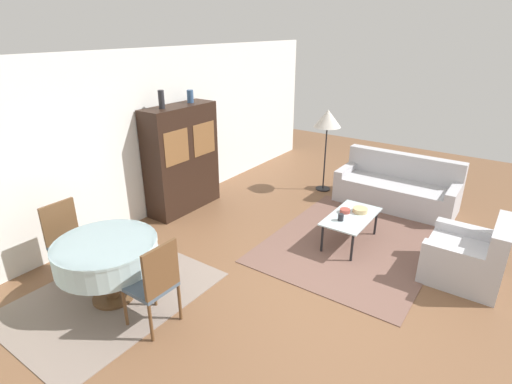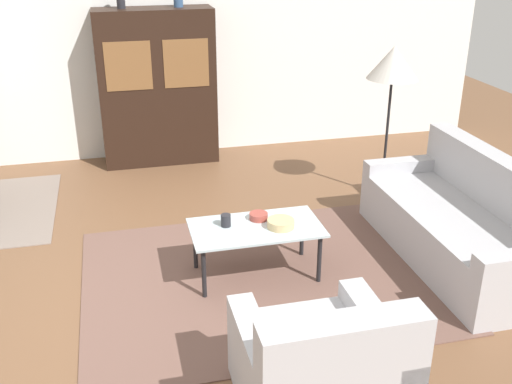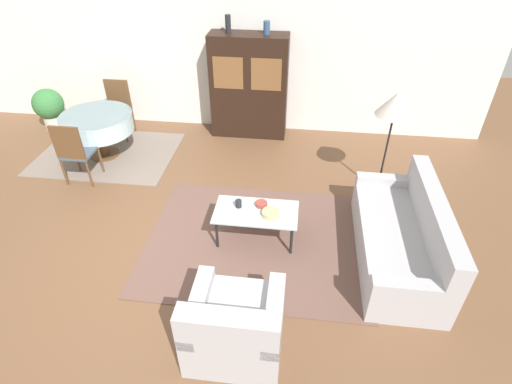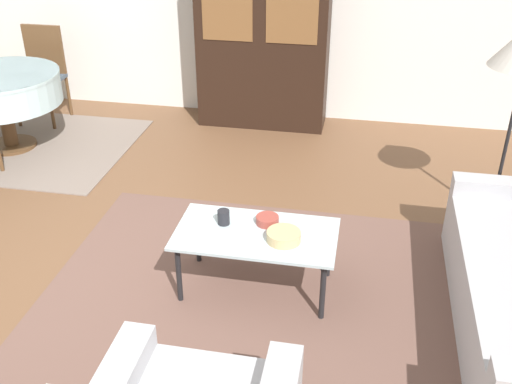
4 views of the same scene
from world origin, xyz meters
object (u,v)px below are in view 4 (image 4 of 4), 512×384
(dining_chair_far, at_px, (42,69))
(coffee_table, at_px, (256,238))
(cup, at_px, (224,217))
(bowl_small, at_px, (267,220))
(display_cabinet, at_px, (263,40))
(bowl, at_px, (284,236))
(dining_table, at_px, (0,89))

(dining_chair_far, bearing_deg, coffee_table, 138.10)
(cup, relative_size, bowl_small, 0.66)
(dining_chair_far, bearing_deg, display_cabinet, -171.77)
(bowl, bearing_deg, display_cabinet, 102.78)
(dining_table, xyz_separation_m, bowl_small, (2.91, -1.64, -0.14))
(display_cabinet, bearing_deg, coffee_table, -80.56)
(cup, height_order, bowl, cup)
(dining_table, relative_size, bowl, 5.33)
(bowl_small, bearing_deg, coffee_table, -112.72)
(display_cabinet, relative_size, cup, 18.18)
(coffee_table, relative_size, cup, 10.51)
(dining_table, bearing_deg, dining_chair_far, 90.00)
(dining_chair_far, xyz_separation_m, bowl_small, (2.91, -2.44, -0.09))
(dining_chair_far, height_order, bowl, dining_chair_far)
(cup, bearing_deg, display_cabinet, 95.08)
(dining_chair_far, height_order, bowl_small, dining_chair_far)
(dining_table, relative_size, bowl_small, 7.61)
(dining_chair_far, xyz_separation_m, cup, (2.63, -2.49, -0.07))
(bowl_small, bearing_deg, bowl, -53.19)
(coffee_table, bearing_deg, bowl, -16.78)
(bowl, bearing_deg, bowl_small, 126.81)
(display_cabinet, xyz_separation_m, cup, (0.25, -2.84, -0.41))
(bowl, relative_size, bowl_small, 1.43)
(dining_table, bearing_deg, coffee_table, -31.66)
(bowl_small, bearing_deg, dining_chair_far, 140.03)
(display_cabinet, height_order, bowl_small, display_cabinet)
(cup, bearing_deg, bowl_small, 11.37)
(display_cabinet, relative_size, dining_chair_far, 1.81)
(dining_table, distance_m, cup, 3.13)
(dining_chair_far, distance_m, cup, 3.62)
(dining_table, distance_m, bowl, 3.55)
(coffee_table, height_order, bowl, bowl)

